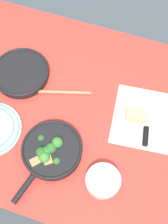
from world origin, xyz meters
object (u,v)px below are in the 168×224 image
Objects in this scene: skillet_eggs at (20,72)px; wooden_spoon at (44,91)px; prep_bowl_steel at (103,181)px; skillet_broccoli at (51,151)px; grater_knife at (146,127)px; cheese_block at (136,116)px.

wooden_spoon is (0.14, -0.05, -0.01)m from skillet_eggs.
prep_bowl_steel is at bearing 124.12° from wooden_spoon.
skillet_broccoli is 0.42m from grater_knife.
skillet_eggs is 1.61× the size of grater_knife.
prep_bowl_steel reaches higher than skillet_eggs.
prep_bowl_steel is (0.38, -0.31, 0.02)m from wooden_spoon.
skillet_eggs is at bearing 175.74° from cheese_block.
skillet_broccoli reaches higher than grater_knife.
grater_knife is at bearing 161.20° from wooden_spoon.
cheese_block is 0.67× the size of prep_bowl_steel.
skillet_eggs is 0.57m from cheese_block.
prep_bowl_steel is at bearing -99.73° from cheese_block.
skillet_broccoli reaches higher than wooden_spoon.
skillet_broccoli is 2.67× the size of prep_bowl_steel.
skillet_broccoli is 0.25m from prep_bowl_steel.
wooden_spoon is 2.42× the size of prep_bowl_steel.
skillet_broccoli is 0.29m from wooden_spoon.
skillet_broccoli is 0.41m from skillet_eggs.
cheese_block reaches higher than wooden_spoon.
prep_bowl_steel is (0.24, -0.05, -0.00)m from skillet_broccoli.
skillet_broccoli is 3.99× the size of cheese_block.
skillet_eggs reaches higher than wooden_spoon.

